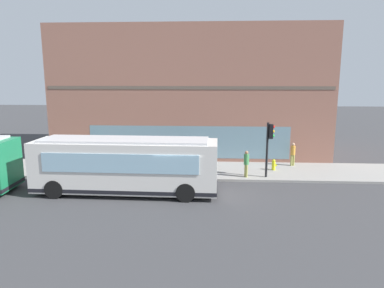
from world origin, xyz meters
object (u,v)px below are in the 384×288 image
Objects in this scene: pedestrian_by_light_pole at (246,162)px; pedestrian_near_hydrant at (293,153)px; newspaper_vending_box at (208,168)px; pedestrian_near_building_entrance at (174,155)px; traffic_light_near_corner at (270,139)px; fire_hydrant at (274,165)px; pedestrian_walking_along_curb at (181,152)px; city_bus_nearside at (126,166)px.

pedestrian_near_hydrant is at bearing -49.39° from pedestrian_by_light_pole.
pedestrian_near_hydrant is at bearing -66.03° from newspaper_vending_box.
pedestrian_near_building_entrance is 2.73m from newspaper_vending_box.
traffic_light_near_corner is 2.10× the size of pedestrian_near_hydrant.
traffic_light_near_corner is 3.85× the size of newspaper_vending_box.
pedestrian_by_light_pole reaches higher than pedestrian_near_hydrant.
fire_hydrant is (1.71, -0.63, -2.05)m from traffic_light_near_corner.
fire_hydrant is at bearing -20.25° from traffic_light_near_corner.
pedestrian_by_light_pole is 1.02× the size of pedestrian_near_hydrant.
pedestrian_by_light_pole is 4.69m from pedestrian_near_hydrant.
traffic_light_near_corner is 6.37m from pedestrian_walking_along_curb.
city_bus_nearside is at bearing 114.03° from pedestrian_by_light_pole.
newspaper_vending_box is at bearing 113.97° from pedestrian_near_hydrant.
pedestrian_by_light_pole is 1.86× the size of newspaper_vending_box.
pedestrian_near_building_entrance is at bearing 70.16° from pedestrian_by_light_pole.
pedestrian_by_light_pole is (3.07, -6.89, -0.44)m from city_bus_nearside.
newspaper_vending_box is (-1.38, 4.44, 0.09)m from fire_hydrant.
city_bus_nearside is at bearing 120.37° from pedestrian_near_hydrant.
pedestrian_walking_along_curb is at bearing 94.19° from pedestrian_near_hydrant.
traffic_light_near_corner is at bearing 159.75° from fire_hydrant.
pedestrian_walking_along_curb is 1.07× the size of pedestrian_near_building_entrance.
pedestrian_near_building_entrance reaches higher than pedestrian_near_hydrant.
traffic_light_near_corner reaches higher than fire_hydrant.
pedestrian_by_light_pole is 4.99m from pedestrian_walking_along_curb.
city_bus_nearside reaches higher than pedestrian_walking_along_curb.
pedestrian_near_hydrant is (1.28, -1.54, 0.58)m from fire_hydrant.
newspaper_vending_box is (0.39, 2.42, -0.51)m from pedestrian_by_light_pole.
pedestrian_near_hydrant reaches higher than newspaper_vending_box.
traffic_light_near_corner is 2.01m from pedestrian_by_light_pole.
pedestrian_by_light_pole reaches higher than fire_hydrant.
city_bus_nearside is 6.13× the size of pedestrian_near_hydrant.
fire_hydrant is 0.44× the size of pedestrian_by_light_pole.
pedestrian_walking_along_curb reaches higher than pedestrian_near_building_entrance.
city_bus_nearside is 5.99× the size of pedestrian_near_building_entrance.
city_bus_nearside is at bearing 118.51° from fire_hydrant.
pedestrian_walking_along_curb is 0.87m from pedestrian_near_building_entrance.
pedestrian_near_hydrant is 8.42m from pedestrian_near_building_entrance.
pedestrian_near_hydrant is at bearing -59.63° from city_bus_nearside.
newspaper_vending_box is (-1.32, -2.34, -0.51)m from pedestrian_near_building_entrance.
city_bus_nearside is at bearing 155.95° from pedestrian_near_building_entrance.
fire_hydrant is 6.81m from pedestrian_near_building_entrance.
pedestrian_by_light_pole is 1.00× the size of pedestrian_near_building_entrance.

